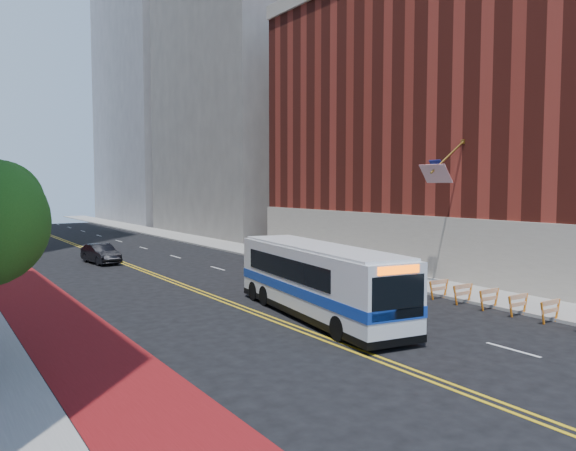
{
  "coord_description": "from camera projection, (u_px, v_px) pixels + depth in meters",
  "views": [
    {
      "loc": [
        -12.84,
        -14.15,
        5.88
      ],
      "look_at": [
        1.66,
        8.0,
        4.03
      ],
      "focal_mm": 35.0,
      "sensor_mm": 36.0,
      "label": 1
    }
  ],
  "objects": [
    {
      "name": "brick_building",
      "position": [
        492.0,
        116.0,
        40.47
      ],
      "size": [
        18.73,
        36.0,
        22.0
      ],
      "color": "maroon",
      "rests_on": "ground"
    },
    {
      "name": "midrise_right_far",
      "position": [
        173.0,
        59.0,
        95.53
      ],
      "size": [
        20.0,
        28.0,
        55.0
      ],
      "primitive_type": "cube",
      "color": "gray",
      "rests_on": "ground"
    },
    {
      "name": "lane_dashes",
      "position": [
        144.0,
        248.0,
        53.57
      ],
      "size": [
        0.14,
        98.2,
        0.01
      ],
      "color": "silver",
      "rests_on": "ground"
    },
    {
      "name": "midrise_right_near",
      "position": [
        256.0,
        74.0,
        70.47
      ],
      "size": [
        18.0,
        26.0,
        40.0
      ],
      "primitive_type": "cube",
      "color": "slate",
      "rests_on": "ground"
    },
    {
      "name": "center_line_outer",
      "position": [
        120.0,
        261.0,
        44.37
      ],
      "size": [
        0.14,
        140.0,
        0.01
      ],
      "primitive_type": "cube",
      "color": "gold",
      "rests_on": "ground"
    },
    {
      "name": "center_line_inner",
      "position": [
        116.0,
        261.0,
        44.18
      ],
      "size": [
        0.14,
        140.0,
        0.01
      ],
      "primitive_type": "cube",
      "color": "gold",
      "rests_on": "ground"
    },
    {
      "name": "bus_lane_paint",
      "position": [
        4.0,
        269.0,
        39.85
      ],
      "size": [
        3.6,
        140.0,
        0.01
      ],
      "primitive_type": "cube",
      "color": "maroon",
      "rests_on": "ground"
    },
    {
      "name": "transit_bus",
      "position": [
        317.0,
        279.0,
        25.22
      ],
      "size": [
        4.14,
        12.06,
        3.25
      ],
      "rotation": [
        0.0,
        0.0,
        -0.13
      ],
      "color": "silver",
      "rests_on": "ground"
    },
    {
      "name": "ground",
      "position": [
        375.0,
        358.0,
        19.24
      ],
      "size": [
        160.0,
        160.0,
        0.0
      ],
      "primitive_type": "plane",
      "color": "black",
      "rests_on": "ground"
    },
    {
      "name": "car_b",
      "position": [
        101.0,
        254.0,
        42.8
      ],
      "size": [
        2.07,
        4.66,
        1.49
      ],
      "primitive_type": "imported",
      "rotation": [
        0.0,
        0.0,
        0.11
      ],
      "color": "black",
      "rests_on": "ground"
    },
    {
      "name": "sidewalk_right",
      "position": [
        250.0,
        250.0,
        50.83
      ],
      "size": [
        4.0,
        140.0,
        0.15
      ],
      "primitive_type": "cube",
      "color": "gray",
      "rests_on": "ground"
    },
    {
      "name": "construction_barriers",
      "position": [
        476.0,
        293.0,
        27.3
      ],
      "size": [
        1.42,
        10.91,
        1.0
      ],
      "color": "orange",
      "rests_on": "ground"
    }
  ]
}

